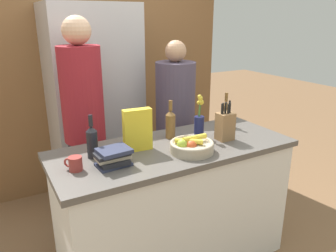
# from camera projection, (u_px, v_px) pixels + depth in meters

# --- Properties ---
(kitchen_island) EXTENTS (1.66, 0.68, 0.93)m
(kitchen_island) POSITION_uv_depth(u_px,v_px,m) (174.00, 205.00, 2.37)
(kitchen_island) COLOR silver
(kitchen_island) RESTS_ON ground_plane
(back_wall_wood) EXTENTS (2.86, 0.12, 2.60)m
(back_wall_wood) POSITION_uv_depth(u_px,v_px,m) (98.00, 64.00, 3.41)
(back_wall_wood) COLOR brown
(back_wall_wood) RESTS_ON ground_plane
(refrigerator) EXTENTS (0.81, 0.63, 1.88)m
(refrigerator) POSITION_uv_depth(u_px,v_px,m) (95.00, 107.00, 3.15)
(refrigerator) COLOR #B7B7BC
(refrigerator) RESTS_ON ground_plane
(fruit_bowl) EXTENTS (0.29, 0.29, 0.11)m
(fruit_bowl) POSITION_uv_depth(u_px,v_px,m) (191.00, 146.00, 2.12)
(fruit_bowl) COLOR tan
(fruit_bowl) RESTS_ON kitchen_island
(knife_block) EXTENTS (0.11, 0.10, 0.28)m
(knife_block) POSITION_uv_depth(u_px,v_px,m) (225.00, 126.00, 2.32)
(knife_block) COLOR olive
(knife_block) RESTS_ON kitchen_island
(flower_vase) EXTENTS (0.07, 0.07, 0.32)m
(flower_vase) POSITION_uv_depth(u_px,v_px,m) (199.00, 122.00, 2.36)
(flower_vase) COLOR #191E4C
(flower_vase) RESTS_ON kitchen_island
(cereal_box) EXTENTS (0.19, 0.08, 0.28)m
(cereal_box) POSITION_uv_depth(u_px,v_px,m) (137.00, 130.00, 2.12)
(cereal_box) COLOR yellow
(cereal_box) RESTS_ON kitchen_island
(coffee_mug) EXTENTS (0.10, 0.09, 0.08)m
(coffee_mug) POSITION_uv_depth(u_px,v_px,m) (75.00, 164.00, 1.86)
(coffee_mug) COLOR #99332D
(coffee_mug) RESTS_ON kitchen_island
(book_stack) EXTENTS (0.21, 0.17, 0.11)m
(book_stack) POSITION_uv_depth(u_px,v_px,m) (113.00, 157.00, 1.92)
(book_stack) COLOR #2D334C
(book_stack) RESTS_ON kitchen_island
(bottle_oil) EXTENTS (0.07, 0.07, 0.28)m
(bottle_oil) POSITION_uv_depth(u_px,v_px,m) (170.00, 123.00, 2.35)
(bottle_oil) COLOR brown
(bottle_oil) RESTS_ON kitchen_island
(bottle_vinegar) EXTENTS (0.07, 0.07, 0.27)m
(bottle_vinegar) POSITION_uv_depth(u_px,v_px,m) (225.00, 113.00, 2.62)
(bottle_vinegar) COLOR brown
(bottle_vinegar) RESTS_ON kitchen_island
(bottle_wine) EXTENTS (0.07, 0.07, 0.28)m
(bottle_wine) POSITION_uv_depth(u_px,v_px,m) (92.00, 141.00, 2.02)
(bottle_wine) COLOR black
(bottle_wine) RESTS_ON kitchen_island
(person_at_sink) EXTENTS (0.31, 0.31, 1.78)m
(person_at_sink) POSITION_uv_depth(u_px,v_px,m) (84.00, 120.00, 2.50)
(person_at_sink) COLOR #383842
(person_at_sink) RESTS_ON ground_plane
(person_in_blue) EXTENTS (0.35, 0.35, 1.58)m
(person_in_blue) POSITION_uv_depth(u_px,v_px,m) (175.00, 119.00, 2.98)
(person_in_blue) COLOR #383842
(person_in_blue) RESTS_ON ground_plane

